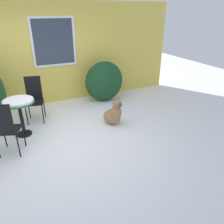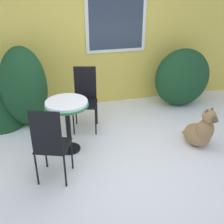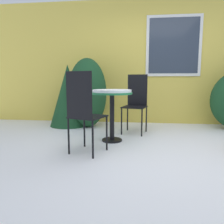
# 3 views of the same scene
# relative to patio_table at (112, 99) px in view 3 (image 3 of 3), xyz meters

# --- Properties ---
(ground_plane) EXTENTS (16.00, 16.00, 0.00)m
(ground_plane) POSITION_rel_patio_table_xyz_m (0.66, -0.59, -0.67)
(ground_plane) COLOR white
(house_wall) EXTENTS (8.00, 0.10, 2.67)m
(house_wall) POSITION_rel_patio_table_xyz_m (0.69, 1.61, 0.68)
(house_wall) COLOR #DBC14C
(house_wall) RESTS_ON ground_plane
(shrub_left) EXTENTS (0.77, 0.69, 1.39)m
(shrub_left) POSITION_rel_patio_table_xyz_m (-0.62, 0.99, 0.03)
(shrub_left) COLOR #194223
(shrub_left) RESTS_ON ground_plane
(evergreen_bush) EXTENTS (0.77, 0.77, 1.27)m
(evergreen_bush) POSITION_rel_patio_table_xyz_m (-1.05, 1.09, -0.03)
(evergreen_bush) COLOR #194223
(evergreen_bush) RESTS_ON ground_plane
(patio_table) EXTENTS (0.62, 0.62, 0.81)m
(patio_table) POSITION_rel_patio_table_xyz_m (0.00, 0.00, 0.00)
(patio_table) COLOR black
(patio_table) RESTS_ON ground_plane
(patio_chair_near_table) EXTENTS (0.48, 0.48, 1.05)m
(patio_chair_near_table) POSITION_rel_patio_table_xyz_m (0.36, 0.64, -0.10)
(patio_chair_near_table) COLOR black
(patio_chair_near_table) RESTS_ON ground_plane
(patio_chair_far_side) EXTENTS (0.51, 0.51, 1.05)m
(patio_chair_far_side) POSITION_rel_patio_table_xyz_m (-0.27, -0.66, -0.10)
(patio_chair_far_side) COLOR black
(patio_chair_far_side) RESTS_ON ground_plane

